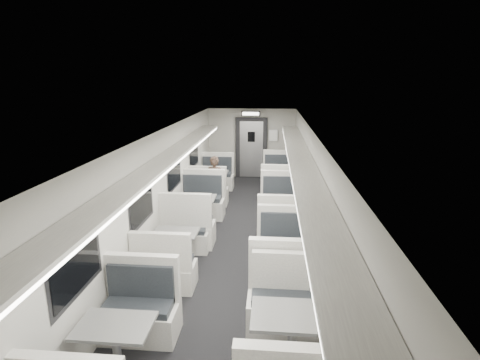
% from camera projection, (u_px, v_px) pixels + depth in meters
% --- Properties ---
extents(room, '(3.24, 12.24, 2.64)m').
position_uv_depth(room, '(234.00, 195.00, 7.27)').
color(room, black).
rests_on(room, ground).
extents(booth_left_a, '(1.04, 2.11, 1.13)m').
position_uv_depth(booth_left_a, '(213.00, 184.00, 11.08)').
color(booth_left_a, '#ADA9A3').
rests_on(booth_left_a, room).
extents(booth_left_b, '(1.10, 2.23, 1.19)m').
position_uv_depth(booth_left_b, '(196.00, 213.00, 8.59)').
color(booth_left_b, '#ADA9A3').
rests_on(booth_left_b, room).
extents(booth_left_c, '(0.98, 1.99, 1.06)m').
position_uv_depth(booth_left_c, '(176.00, 249.00, 6.90)').
color(booth_left_c, '#ADA9A3').
rests_on(booth_left_c, room).
extents(booth_left_d, '(1.02, 2.07, 1.11)m').
position_uv_depth(booth_left_d, '(117.00, 351.00, 4.28)').
color(booth_left_d, '#ADA9A3').
rests_on(booth_left_d, room).
extents(booth_right_a, '(1.12, 2.26, 1.21)m').
position_uv_depth(booth_right_a, '(281.00, 184.00, 10.98)').
color(booth_right_a, '#ADA9A3').
rests_on(booth_right_a, room).
extents(booth_right_b, '(1.09, 2.21, 1.18)m').
position_uv_depth(booth_right_b, '(283.00, 215.00, 8.50)').
color(booth_right_b, '#ADA9A3').
rests_on(booth_right_b, room).
extents(booth_right_c, '(1.04, 2.10, 1.13)m').
position_uv_depth(booth_right_c, '(286.00, 267.00, 6.17)').
color(booth_right_c, '#ADA9A3').
rests_on(booth_right_c, room).
extents(booth_right_d, '(1.15, 2.32, 1.24)m').
position_uv_depth(booth_right_d, '(292.00, 344.00, 4.34)').
color(booth_right_d, '#ADA9A3').
rests_on(booth_right_d, room).
extents(passenger, '(0.58, 0.44, 1.43)m').
position_uv_depth(passenger, '(215.00, 183.00, 9.90)').
color(passenger, black).
rests_on(passenger, room).
extents(window_a, '(0.02, 1.18, 0.84)m').
position_uv_depth(window_a, '(194.00, 153.00, 10.63)').
color(window_a, black).
rests_on(window_a, room).
extents(window_b, '(0.02, 1.18, 0.84)m').
position_uv_depth(window_b, '(174.00, 171.00, 8.51)').
color(window_b, black).
rests_on(window_b, room).
extents(window_c, '(0.02, 1.18, 0.84)m').
position_uv_depth(window_c, '(142.00, 202.00, 6.40)').
color(window_c, black).
rests_on(window_c, room).
extents(window_d, '(0.02, 1.18, 0.84)m').
position_uv_depth(window_d, '(76.00, 262.00, 4.28)').
color(window_d, black).
rests_on(window_d, room).
extents(luggage_rack_left, '(0.46, 10.40, 0.09)m').
position_uv_depth(luggage_rack_left, '(165.00, 161.00, 6.90)').
color(luggage_rack_left, '#ADA9A3').
rests_on(luggage_rack_left, room).
extents(luggage_rack_right, '(0.46, 10.40, 0.09)m').
position_uv_depth(luggage_rack_right, '(301.00, 163.00, 6.69)').
color(luggage_rack_right, '#ADA9A3').
rests_on(luggage_rack_right, room).
extents(vestibule_door, '(1.10, 0.13, 2.10)m').
position_uv_depth(vestibule_door, '(251.00, 148.00, 13.02)').
color(vestibule_door, black).
rests_on(vestibule_door, room).
extents(exit_sign, '(0.62, 0.12, 0.16)m').
position_uv_depth(exit_sign, '(251.00, 114.00, 12.23)').
color(exit_sign, black).
rests_on(exit_sign, room).
extents(wall_notice, '(0.32, 0.02, 0.40)m').
position_uv_depth(wall_notice, '(273.00, 135.00, 12.83)').
color(wall_notice, white).
rests_on(wall_notice, room).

